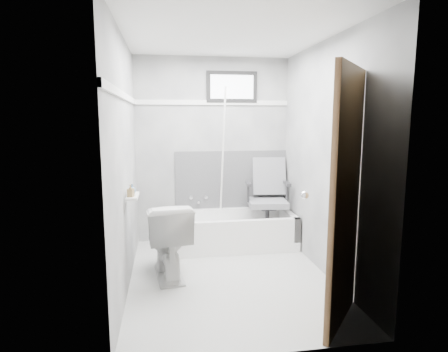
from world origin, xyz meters
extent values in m
plane|color=silver|center=(0.00, 0.00, 0.00)|extent=(2.60, 2.60, 0.00)
plane|color=silver|center=(0.00, 0.00, 2.40)|extent=(2.60, 2.60, 0.00)
cube|color=slate|center=(0.00, 1.30, 1.20)|extent=(2.00, 0.02, 2.40)
cube|color=slate|center=(0.00, -1.30, 1.20)|extent=(2.00, 0.02, 2.40)
cube|color=slate|center=(-1.00, 0.00, 1.20)|extent=(0.02, 2.60, 2.40)
cube|color=slate|center=(1.00, 0.00, 1.20)|extent=(0.02, 2.60, 2.40)
imported|color=silver|center=(-0.62, 0.14, 0.39)|extent=(0.53, 0.84, 0.77)
cube|color=#4C4C4F|center=(0.25, 1.29, 0.80)|extent=(1.50, 0.02, 0.78)
cube|color=white|center=(0.00, 1.29, 1.82)|extent=(2.00, 0.02, 0.06)
cube|color=white|center=(-0.99, 0.00, 1.82)|extent=(0.02, 2.60, 0.06)
cylinder|color=white|center=(0.09, 1.06, 1.05)|extent=(0.02, 0.52, 1.89)
cube|color=silver|center=(-0.93, -0.10, 0.90)|extent=(0.10, 0.32, 0.02)
imported|color=olive|center=(-0.94, -0.18, 0.97)|extent=(0.07, 0.07, 0.12)
imported|color=slate|center=(-0.94, -0.04, 0.96)|extent=(0.10, 0.10, 0.09)
camera|label=1|loc=(-0.62, -3.59, 1.61)|focal=30.00mm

